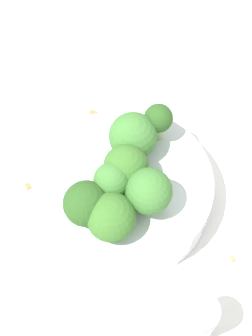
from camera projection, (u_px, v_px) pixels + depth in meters
The scene contains 13 objects.
ground_plane at pixel (126, 200), 0.66m from camera, with size 3.00×3.00×0.00m, color white.
bowl at pixel (126, 191), 0.64m from camera, with size 0.19×0.19×0.05m, color silver.
broccoli_floret_0 at pixel (133, 137), 0.61m from camera, with size 0.05×0.05×0.06m.
broccoli_floret_1 at pixel (128, 167), 0.59m from camera, with size 0.05×0.05×0.06m.
broccoli_floret_2 at pixel (86, 204), 0.57m from camera, with size 0.05×0.05×0.05m.
broccoli_floret_3 at pixel (112, 182), 0.58m from camera, with size 0.04×0.04×0.05m.
broccoli_floret_4 at pixel (149, 192), 0.57m from camera, with size 0.05×0.05×0.06m.
broccoli_floret_5 at pixel (158, 120), 0.62m from camera, with size 0.03×0.03×0.05m.
broccoli_floret_6 at pixel (111, 217), 0.57m from camera, with size 0.05×0.05×0.05m.
pepper_shaker at pixel (197, 321), 0.55m from camera, with size 0.04×0.04×0.08m.
almond_crumb_0 at pixel (93, 112), 0.71m from camera, with size 0.01×0.01×0.01m, color olive.
almond_crumb_1 at pixel (28, 185), 0.66m from camera, with size 0.01×0.01×0.01m, color olive.
almond_crumb_2 at pixel (233, 258), 0.62m from camera, with size 0.01×0.00×0.01m, color #AD7F4C.
Camera 1 is at (-0.11, 0.27, 0.59)m, focal length 60.00 mm.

